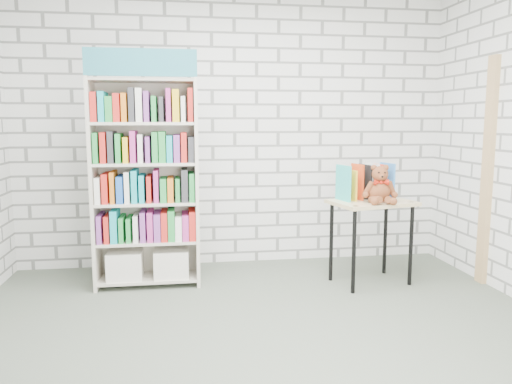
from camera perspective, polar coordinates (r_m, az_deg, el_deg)
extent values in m
plane|color=#4D5548|center=(3.63, 1.20, -16.55)|extent=(4.50, 4.50, 0.00)
cube|color=silver|center=(5.28, -2.45, 6.84)|extent=(4.50, 0.02, 2.80)
cube|color=silver|center=(1.38, 15.61, 3.10)|extent=(4.50, 0.02, 2.80)
cube|color=beige|center=(4.70, -18.03, 0.76)|extent=(0.03, 0.37, 1.89)
cube|color=beige|center=(4.64, -6.81, 1.01)|extent=(0.03, 0.37, 1.89)
cube|color=beige|center=(4.82, -12.32, 1.14)|extent=(0.95, 0.02, 1.89)
cube|color=teal|center=(4.47, -13.03, 14.25)|extent=(0.95, 0.02, 0.23)
cube|color=beige|center=(4.84, -12.13, -9.56)|extent=(0.88, 0.35, 0.03)
cube|color=beige|center=(4.74, -12.26, -5.43)|extent=(0.88, 0.35, 0.03)
cube|color=beige|center=(4.67, -12.39, -1.16)|extent=(0.88, 0.35, 0.03)
cube|color=beige|center=(4.63, -12.53, 3.21)|extent=(0.88, 0.35, 0.03)
cube|color=beige|center=(4.61, -12.66, 7.64)|extent=(0.88, 0.35, 0.03)
cube|color=beige|center=(4.63, -12.81, 12.33)|extent=(0.88, 0.35, 0.03)
cube|color=silver|center=(4.81, -14.71, -7.99)|extent=(0.32, 0.31, 0.25)
cube|color=silver|center=(4.79, -9.65, -7.93)|extent=(0.32, 0.31, 0.25)
cube|color=#333338|center=(4.70, -12.32, -3.81)|extent=(0.88, 0.31, 0.25)
cube|color=red|center=(4.64, -12.45, 0.52)|extent=(0.88, 0.31, 0.25)
cube|color=yellow|center=(4.61, -12.59, 4.93)|extent=(0.88, 0.31, 0.25)
cube|color=blue|center=(4.60, -12.73, 9.37)|extent=(0.88, 0.31, 0.25)
cube|color=tan|center=(4.74, 13.10, -1.19)|extent=(0.82, 0.66, 0.03)
cylinder|color=black|center=(4.50, 11.12, -6.74)|extent=(0.04, 0.04, 0.75)
cylinder|color=black|center=(4.82, 8.59, -5.68)|extent=(0.04, 0.04, 0.75)
cylinder|color=black|center=(4.85, 17.29, -5.87)|extent=(0.04, 0.04, 0.75)
cylinder|color=black|center=(5.15, 14.55, -4.95)|extent=(0.04, 0.04, 0.75)
cylinder|color=black|center=(4.43, 11.31, -1.61)|extent=(0.05, 0.05, 0.01)
cylinder|color=black|center=(4.77, 17.30, -1.12)|extent=(0.05, 0.05, 0.01)
cube|color=#2BBEB8|center=(4.68, 9.87, 0.86)|extent=(0.07, 0.22, 0.30)
cube|color=gold|center=(4.73, 10.72, 0.91)|extent=(0.07, 0.22, 0.30)
cube|color=#DC4417|center=(4.77, 11.55, 0.95)|extent=(0.07, 0.22, 0.30)
cube|color=black|center=(4.82, 12.37, 0.99)|extent=(0.07, 0.22, 0.30)
cube|color=white|center=(4.86, 13.17, 1.03)|extent=(0.07, 0.22, 0.30)
cube|color=red|center=(4.91, 13.96, 1.07)|extent=(0.07, 0.22, 0.30)
cube|color=#3985D8|center=(4.96, 14.73, 1.11)|extent=(0.07, 0.22, 0.30)
ellipsoid|color=brown|center=(4.66, 13.91, 0.10)|extent=(0.20, 0.17, 0.20)
sphere|color=brown|center=(4.64, 13.99, 1.99)|extent=(0.15, 0.15, 0.15)
sphere|color=brown|center=(4.63, 13.33, 2.73)|extent=(0.05, 0.05, 0.05)
sphere|color=brown|center=(4.66, 14.61, 2.72)|extent=(0.05, 0.05, 0.05)
sphere|color=brown|center=(4.58, 14.16, 1.68)|extent=(0.06, 0.06, 0.06)
sphere|color=black|center=(4.57, 13.87, 2.16)|extent=(0.02, 0.02, 0.02)
sphere|color=black|center=(4.59, 14.49, 2.15)|extent=(0.02, 0.02, 0.02)
sphere|color=black|center=(4.56, 14.24, 1.70)|extent=(0.02, 0.02, 0.02)
cylinder|color=brown|center=(4.61, 12.75, 0.43)|extent=(0.10, 0.09, 0.14)
cylinder|color=brown|center=(4.67, 15.19, 0.42)|extent=(0.10, 0.08, 0.14)
sphere|color=brown|center=(4.60, 12.42, -0.32)|extent=(0.06, 0.06, 0.06)
sphere|color=brown|center=(4.67, 15.56, -0.31)|extent=(0.06, 0.06, 0.06)
cylinder|color=brown|center=(4.56, 13.49, -0.86)|extent=(0.09, 0.16, 0.08)
cylinder|color=brown|center=(4.59, 14.90, -0.85)|extent=(0.12, 0.16, 0.08)
sphere|color=brown|center=(4.49, 13.39, -1.06)|extent=(0.07, 0.07, 0.07)
sphere|color=brown|center=(4.53, 15.42, -1.05)|extent=(0.07, 0.07, 0.07)
cone|color=#B91A0B|center=(4.58, 13.72, 1.08)|extent=(0.07, 0.06, 0.05)
cone|color=#B91A0B|center=(4.60, 14.54, 1.08)|extent=(0.07, 0.06, 0.05)
sphere|color=#B91A0B|center=(4.59, 14.14, 1.07)|extent=(0.03, 0.03, 0.03)
cube|color=tan|center=(5.06, 24.92, 2.08)|extent=(0.05, 0.12, 2.10)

